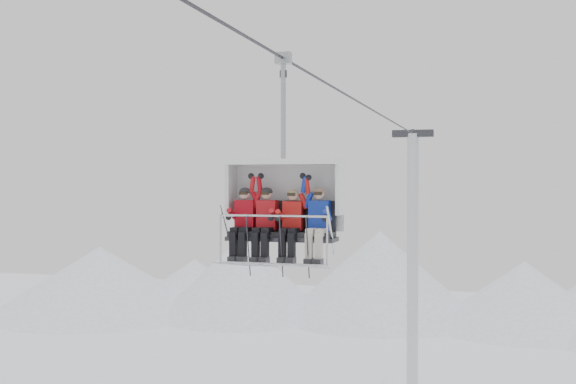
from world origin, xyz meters
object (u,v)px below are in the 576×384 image
(skier_far_left, at_px, (244,221))
(skier_center_left, at_px, (265,222))
(skier_center_right, at_px, (292,223))
(skier_far_right, at_px, (318,223))
(chairlift_carrier, at_px, (285,197))
(lift_tower_right, at_px, (412,287))

(skier_far_left, bearing_deg, skier_center_left, 0.00)
(skier_center_right, height_order, skier_far_right, skier_far_right)
(chairlift_carrier, xyz_separation_m, skier_center_left, (-0.30, -0.30, -0.46))
(lift_tower_right, xyz_separation_m, skier_center_left, (-0.30, -22.51, 4.40))
(chairlift_carrier, distance_m, skier_far_right, 0.91)
(chairlift_carrier, relative_size, skier_far_left, 2.36)
(chairlift_carrier, distance_m, skier_center_right, 0.61)
(skier_center_left, xyz_separation_m, skier_center_right, (0.52, -0.00, -0.01))
(chairlift_carrier, xyz_separation_m, skier_far_right, (0.73, -0.30, -0.46))
(skier_center_right, bearing_deg, skier_far_left, 179.78)
(skier_center_left, bearing_deg, skier_far_right, 0.00)
(chairlift_carrier, relative_size, skier_center_right, 2.36)
(skier_center_right, bearing_deg, lift_tower_right, 90.55)
(skier_center_left, bearing_deg, lift_tower_right, 89.24)
(skier_far_left, bearing_deg, lift_tower_right, 88.12)
(skier_far_right, bearing_deg, lift_tower_right, 91.85)
(skier_far_left, height_order, skier_far_right, same)
(chairlift_carrier, height_order, skier_center_left, chairlift_carrier)
(lift_tower_right, height_order, skier_far_left, lift_tower_right)
(skier_center_left, bearing_deg, skier_far_left, 180.00)
(skier_far_left, relative_size, skier_center_right, 1.00)
(skier_far_left, xyz_separation_m, skier_center_right, (0.96, -0.00, -0.01))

